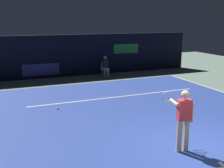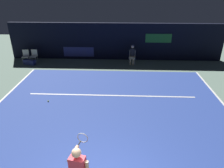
{
  "view_description": "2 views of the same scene",
  "coord_description": "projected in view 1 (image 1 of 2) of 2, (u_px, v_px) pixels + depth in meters",
  "views": [
    {
      "loc": [
        -4.91,
        -5.58,
        3.55
      ],
      "look_at": [
        -0.4,
        5.47,
        0.74
      ],
      "focal_mm": 44.45,
      "sensor_mm": 36.0,
      "label": 1
    },
    {
      "loc": [
        0.44,
        -3.33,
        4.97
      ],
      "look_at": [
        0.05,
        5.45,
        0.81
      ],
      "focal_mm": 33.63,
      "sensor_mm": 36.0,
      "label": 2
    }
  ],
  "objects": [
    {
      "name": "court_surface",
      "position": [
        134.0,
        108.0,
        11.28
      ],
      "size": [
        10.48,
        10.07,
        0.01
      ],
      "primitive_type": "cube",
      "color": "#2D479E",
      "rests_on": "ground"
    },
    {
      "name": "tennis_ball",
      "position": [
        58.0,
        108.0,
        11.11
      ],
      "size": [
        0.07,
        0.07,
        0.07
      ],
      "primitive_type": "sphere",
      "color": "#CCE033",
      "rests_on": "court_surface"
    },
    {
      "name": "tennis_player",
      "position": [
        183.0,
        117.0,
        7.4
      ],
      "size": [
        0.51,
        1.02,
        1.73
      ],
      "color": "#DBAD89",
      "rests_on": "ground"
    },
    {
      "name": "line_service",
      "position": [
        117.0,
        97.0,
        12.86
      ],
      "size": [
        8.17,
        0.1,
        0.01
      ],
      "primitive_type": "cube",
      "color": "white",
      "rests_on": "court_surface"
    },
    {
      "name": "back_wall",
      "position": [
        82.0,
        55.0,
        17.73
      ],
      "size": [
        15.15,
        0.33,
        2.6
      ],
      "color": "black",
      "rests_on": "ground"
    },
    {
      "name": "line_centre_mark",
      "position": [
        223.0,
        165.0,
        6.87
      ],
      "size": [
        0.1,
        0.3,
        0.01
      ],
      "primitive_type": "cube",
      "color": "white",
      "rests_on": "court_surface"
    },
    {
      "name": "ground_plane",
      "position": [
        134.0,
        108.0,
        11.28
      ],
      "size": [
        30.76,
        30.76,
        0.0
      ],
      "primitive_type": "plane",
      "color": "slate"
    },
    {
      "name": "line_judge_on_chair",
      "position": [
        105.0,
        66.0,
        17.4
      ],
      "size": [
        0.48,
        0.56,
        1.32
      ],
      "color": "white",
      "rests_on": "ground"
    }
  ]
}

